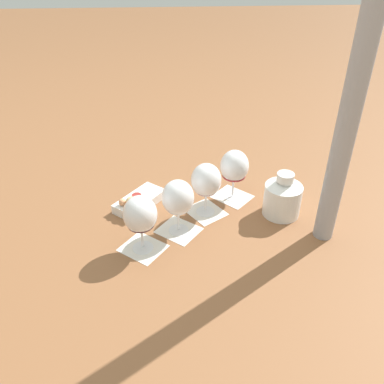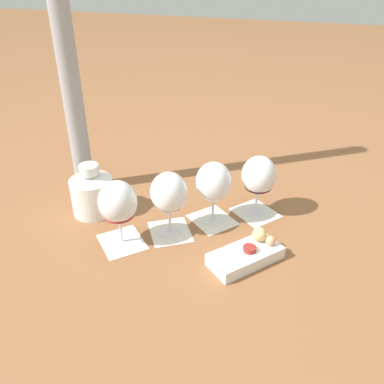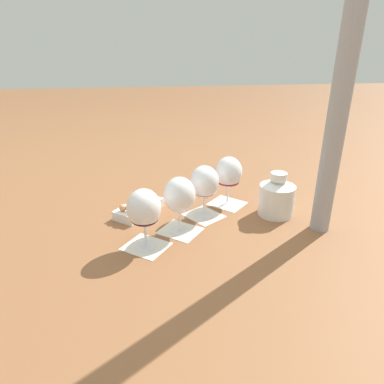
{
  "view_description": "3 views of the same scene",
  "coord_description": "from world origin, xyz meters",
  "px_view_note": "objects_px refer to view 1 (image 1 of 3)",
  "views": [
    {
      "loc": [
        1.02,
        -0.07,
        0.79
      ],
      "look_at": [
        -0.0,
        0.0,
        0.11
      ],
      "focal_mm": 38.0,
      "sensor_mm": 36.0,
      "label": 1
    },
    {
      "loc": [
        -0.86,
        -0.29,
        0.64
      ],
      "look_at": [
        -0.0,
        0.0,
        0.11
      ],
      "focal_mm": 38.0,
      "sensor_mm": 36.0,
      "label": 2
    },
    {
      "loc": [
        0.97,
        -0.14,
        0.53
      ],
      "look_at": [
        -0.0,
        0.0,
        0.11
      ],
      "focal_mm": 32.0,
      "sensor_mm": 36.0,
      "label": 3
    }
  ],
  "objects_px": {
    "wine_glass_2": "(178,200)",
    "ceramic_vase": "(283,197)",
    "umbrella_pole": "(360,71)",
    "wine_glass_1": "(206,182)",
    "wine_glass_3": "(140,216)",
    "snack_dish": "(138,201)",
    "wine_glass_0": "(234,168)"
  },
  "relations": [
    {
      "from": "wine_glass_2",
      "to": "ceramic_vase",
      "type": "distance_m",
      "value": 0.34
    },
    {
      "from": "umbrella_pole",
      "to": "wine_glass_2",
      "type": "bearing_deg",
      "value": -96.45
    },
    {
      "from": "wine_glass_1",
      "to": "ceramic_vase",
      "type": "xyz_separation_m",
      "value": [
        0.02,
        0.24,
        -0.05
      ]
    },
    {
      "from": "ceramic_vase",
      "to": "wine_glass_3",
      "type": "bearing_deg",
      "value": -72.18
    },
    {
      "from": "snack_dish",
      "to": "umbrella_pole",
      "type": "xyz_separation_m",
      "value": [
        0.19,
        0.56,
        0.48
      ]
    },
    {
      "from": "wine_glass_2",
      "to": "wine_glass_0",
      "type": "bearing_deg",
      "value": 131.78
    },
    {
      "from": "wine_glass_0",
      "to": "umbrella_pole",
      "type": "height_order",
      "value": "umbrella_pole"
    },
    {
      "from": "wine_glass_2",
      "to": "wine_glass_1",
      "type": "bearing_deg",
      "value": 134.77
    },
    {
      "from": "wine_glass_1",
      "to": "wine_glass_3",
      "type": "relative_size",
      "value": 1.0
    },
    {
      "from": "wine_glass_0",
      "to": "wine_glass_1",
      "type": "height_order",
      "value": "same"
    },
    {
      "from": "wine_glass_2",
      "to": "ceramic_vase",
      "type": "xyz_separation_m",
      "value": [
        -0.07,
        0.33,
        -0.05
      ]
    },
    {
      "from": "wine_glass_3",
      "to": "wine_glass_2",
      "type": "bearing_deg",
      "value": 124.93
    },
    {
      "from": "wine_glass_3",
      "to": "umbrella_pole",
      "type": "distance_m",
      "value": 0.66
    },
    {
      "from": "wine_glass_3",
      "to": "snack_dish",
      "type": "xyz_separation_m",
      "value": [
        -0.21,
        -0.02,
        -0.1
      ]
    },
    {
      "from": "wine_glass_0",
      "to": "wine_glass_3",
      "type": "distance_m",
      "value": 0.39
    },
    {
      "from": "wine_glass_1",
      "to": "snack_dish",
      "type": "xyz_separation_m",
      "value": [
        -0.05,
        -0.22,
        -0.1
      ]
    },
    {
      "from": "wine_glass_0",
      "to": "wine_glass_3",
      "type": "height_order",
      "value": "same"
    },
    {
      "from": "wine_glass_0",
      "to": "umbrella_pole",
      "type": "bearing_deg",
      "value": 47.51
    },
    {
      "from": "ceramic_vase",
      "to": "umbrella_pole",
      "type": "bearing_deg",
      "value": 40.82
    },
    {
      "from": "ceramic_vase",
      "to": "wine_glass_0",
      "type": "bearing_deg",
      "value": -126.65
    },
    {
      "from": "wine_glass_1",
      "to": "umbrella_pole",
      "type": "height_order",
      "value": "umbrella_pole"
    },
    {
      "from": "wine_glass_1",
      "to": "umbrella_pole",
      "type": "relative_size",
      "value": 0.18
    },
    {
      "from": "wine_glass_0",
      "to": "wine_glass_2",
      "type": "distance_m",
      "value": 0.26
    },
    {
      "from": "wine_glass_0",
      "to": "wine_glass_3",
      "type": "relative_size",
      "value": 1.0
    },
    {
      "from": "wine_glass_0",
      "to": "snack_dish",
      "type": "bearing_deg",
      "value": -84.0
    },
    {
      "from": "snack_dish",
      "to": "umbrella_pole",
      "type": "distance_m",
      "value": 0.76
    },
    {
      "from": "snack_dish",
      "to": "umbrella_pole",
      "type": "bearing_deg",
      "value": 71.54
    },
    {
      "from": "wine_glass_1",
      "to": "snack_dish",
      "type": "relative_size",
      "value": 0.92
    },
    {
      "from": "wine_glass_0",
      "to": "wine_glass_1",
      "type": "relative_size",
      "value": 1.0
    },
    {
      "from": "wine_glass_3",
      "to": "ceramic_vase",
      "type": "relative_size",
      "value": 1.17
    },
    {
      "from": "snack_dish",
      "to": "wine_glass_3",
      "type": "bearing_deg",
      "value": 5.62
    },
    {
      "from": "wine_glass_3",
      "to": "ceramic_vase",
      "type": "xyz_separation_m",
      "value": [
        -0.14,
        0.44,
        -0.05
      ]
    }
  ]
}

